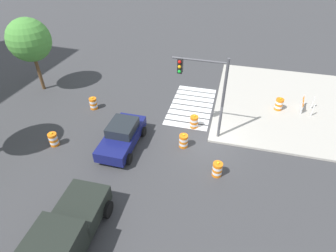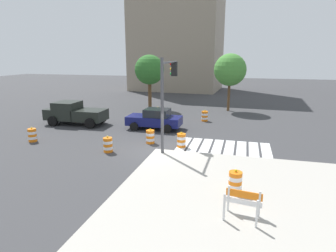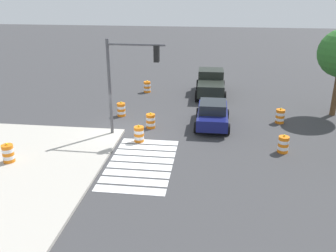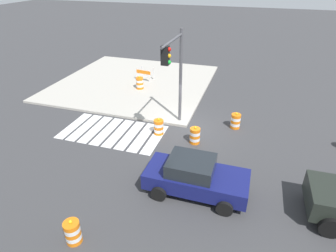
# 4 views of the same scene
# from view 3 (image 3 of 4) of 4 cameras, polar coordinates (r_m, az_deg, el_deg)

# --- Properties ---
(ground_plane) EXTENTS (120.00, 120.00, 0.00)m
(ground_plane) POSITION_cam_3_polar(r_m,az_deg,el_deg) (22.31, -6.79, -0.88)
(ground_plane) COLOR #38383A
(crosswalk_stripes) EXTENTS (5.85, 3.20, 0.02)m
(crosswalk_stripes) POSITION_cam_3_polar(r_m,az_deg,el_deg) (18.39, -4.23, -5.79)
(crosswalk_stripes) COLOR silver
(crosswalk_stripes) RESTS_ON ground
(sports_car) EXTENTS (4.31, 2.15, 1.63)m
(sports_car) POSITION_cam_3_polar(r_m,az_deg,el_deg) (22.99, 6.99, 1.95)
(sports_car) COLOR navy
(sports_car) RESTS_ON ground
(pickup_truck) EXTENTS (5.19, 2.42, 1.92)m
(pickup_truck) POSITION_cam_3_polar(r_m,az_deg,el_deg) (29.79, 6.70, 6.76)
(pickup_truck) COLOR black
(pickup_truck) RESTS_ON ground
(traffic_barrel_near_corner) EXTENTS (0.56, 0.56, 1.02)m
(traffic_barrel_near_corner) POSITION_cam_3_polar(r_m,az_deg,el_deg) (20.25, 17.61, -2.76)
(traffic_barrel_near_corner) COLOR orange
(traffic_barrel_near_corner) RESTS_ON ground
(traffic_barrel_crosswalk_end) EXTENTS (0.56, 0.56, 1.02)m
(traffic_barrel_crosswalk_end) POSITION_cam_3_polar(r_m,az_deg,el_deg) (24.51, 17.14, 1.48)
(traffic_barrel_crosswalk_end) COLOR orange
(traffic_barrel_crosswalk_end) RESTS_ON ground
(traffic_barrel_median_near) EXTENTS (0.56, 0.56, 1.02)m
(traffic_barrel_median_near) POSITION_cam_3_polar(r_m,az_deg,el_deg) (22.61, -2.74, 0.79)
(traffic_barrel_median_near) COLOR orange
(traffic_barrel_median_near) RESTS_ON ground
(traffic_barrel_median_far) EXTENTS (0.56, 0.56, 1.02)m
(traffic_barrel_median_far) POSITION_cam_3_polar(r_m,az_deg,el_deg) (20.66, -4.57, -1.29)
(traffic_barrel_median_far) COLOR orange
(traffic_barrel_median_far) RESTS_ON ground
(traffic_barrel_far_curb) EXTENTS (0.56, 0.56, 1.02)m
(traffic_barrel_far_curb) POSITION_cam_3_polar(r_m,az_deg,el_deg) (30.34, -3.28, 6.13)
(traffic_barrel_far_curb) COLOR orange
(traffic_barrel_far_curb) RESTS_ON ground
(traffic_barrel_lane_center) EXTENTS (0.56, 0.56, 1.02)m
(traffic_barrel_lane_center) POSITION_cam_3_polar(r_m,az_deg,el_deg) (24.89, -7.34, 2.57)
(traffic_barrel_lane_center) COLOR orange
(traffic_barrel_lane_center) RESTS_ON ground
(traffic_barrel_on_sidewalk) EXTENTS (0.56, 0.56, 1.02)m
(traffic_barrel_on_sidewalk) POSITION_cam_3_polar(r_m,az_deg,el_deg) (19.62, -23.75, -3.93)
(traffic_barrel_on_sidewalk) COLOR orange
(traffic_barrel_on_sidewalk) RESTS_ON sidewalk_corner
(traffic_light_pole) EXTENTS (0.47, 3.29, 5.50)m
(traffic_light_pole) POSITION_cam_3_polar(r_m,az_deg,el_deg) (20.46, -6.18, 8.60)
(traffic_light_pole) COLOR #4C4C51
(traffic_light_pole) RESTS_ON sidewalk_corner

